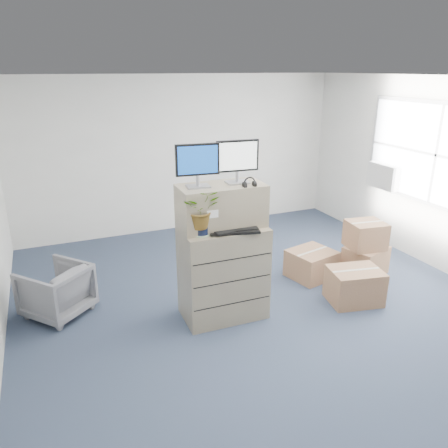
{
  "coord_description": "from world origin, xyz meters",
  "views": [
    {
      "loc": [
        -2.34,
        -4.1,
        2.9
      ],
      "look_at": [
        -0.45,
        0.4,
        1.14
      ],
      "focal_mm": 35.0,
      "sensor_mm": 36.0,
      "label": 1
    }
  ],
  "objects_px": {
    "monitor_left": "(198,163)",
    "water_bottle": "(226,215)",
    "potted_plant": "(201,214)",
    "monitor_right": "(238,159)",
    "office_chair": "(56,288)",
    "keyboard": "(234,231)",
    "filing_cabinet_lower": "(223,272)"
  },
  "relations": [
    {
      "from": "water_bottle",
      "to": "potted_plant",
      "type": "bearing_deg",
      "value": -156.92
    },
    {
      "from": "monitor_right",
      "to": "office_chair",
      "type": "distance_m",
      "value": 2.71
    },
    {
      "from": "monitor_left",
      "to": "potted_plant",
      "type": "bearing_deg",
      "value": -96.63
    },
    {
      "from": "water_bottle",
      "to": "office_chair",
      "type": "distance_m",
      "value": 2.28
    },
    {
      "from": "water_bottle",
      "to": "office_chair",
      "type": "xyz_separation_m",
      "value": [
        -1.93,
        0.77,
        -0.94
      ]
    },
    {
      "from": "keyboard",
      "to": "water_bottle",
      "type": "bearing_deg",
      "value": 105.28
    },
    {
      "from": "monitor_right",
      "to": "potted_plant",
      "type": "xyz_separation_m",
      "value": [
        -0.52,
        -0.19,
        -0.53
      ]
    },
    {
      "from": "monitor_right",
      "to": "potted_plant",
      "type": "height_order",
      "value": "monitor_right"
    },
    {
      "from": "monitor_left",
      "to": "water_bottle",
      "type": "height_order",
      "value": "monitor_left"
    },
    {
      "from": "monitor_left",
      "to": "monitor_right",
      "type": "relative_size",
      "value": 0.98
    },
    {
      "from": "keyboard",
      "to": "monitor_left",
      "type": "bearing_deg",
      "value": 157.15
    },
    {
      "from": "potted_plant",
      "to": "office_chair",
      "type": "distance_m",
      "value": 2.1
    },
    {
      "from": "potted_plant",
      "to": "water_bottle",
      "type": "bearing_deg",
      "value": 23.08
    },
    {
      "from": "filing_cabinet_lower",
      "to": "keyboard",
      "type": "height_order",
      "value": "keyboard"
    },
    {
      "from": "office_chair",
      "to": "potted_plant",
      "type": "bearing_deg",
      "value": 108.87
    },
    {
      "from": "monitor_right",
      "to": "office_chair",
      "type": "xyz_separation_m",
      "value": [
        -2.09,
        0.74,
        -1.57
      ]
    },
    {
      "from": "monitor_right",
      "to": "office_chair",
      "type": "relative_size",
      "value": 0.71
    },
    {
      "from": "keyboard",
      "to": "potted_plant",
      "type": "distance_m",
      "value": 0.44
    },
    {
      "from": "monitor_right",
      "to": "keyboard",
      "type": "bearing_deg",
      "value": -116.37
    },
    {
      "from": "keyboard",
      "to": "office_chair",
      "type": "bearing_deg",
      "value": 166.49
    },
    {
      "from": "filing_cabinet_lower",
      "to": "monitor_right",
      "type": "height_order",
      "value": "monitor_right"
    },
    {
      "from": "water_bottle",
      "to": "monitor_left",
      "type": "bearing_deg",
      "value": 174.5
    },
    {
      "from": "filing_cabinet_lower",
      "to": "monitor_right",
      "type": "relative_size",
      "value": 2.31
    },
    {
      "from": "monitor_left",
      "to": "keyboard",
      "type": "height_order",
      "value": "monitor_left"
    },
    {
      "from": "monitor_left",
      "to": "water_bottle",
      "type": "relative_size",
      "value": 1.75
    },
    {
      "from": "monitor_left",
      "to": "monitor_right",
      "type": "bearing_deg",
      "value": 5.88
    },
    {
      "from": "water_bottle",
      "to": "filing_cabinet_lower",
      "type": "bearing_deg",
      "value": -147.62
    },
    {
      "from": "monitor_right",
      "to": "keyboard",
      "type": "height_order",
      "value": "monitor_right"
    },
    {
      "from": "filing_cabinet_lower",
      "to": "monitor_right",
      "type": "bearing_deg",
      "value": 18.66
    },
    {
      "from": "filing_cabinet_lower",
      "to": "monitor_right",
      "type": "distance_m",
      "value": 1.36
    },
    {
      "from": "filing_cabinet_lower",
      "to": "keyboard",
      "type": "distance_m",
      "value": 0.62
    },
    {
      "from": "office_chair",
      "to": "monitor_left",
      "type": "bearing_deg",
      "value": 114.79
    }
  ]
}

